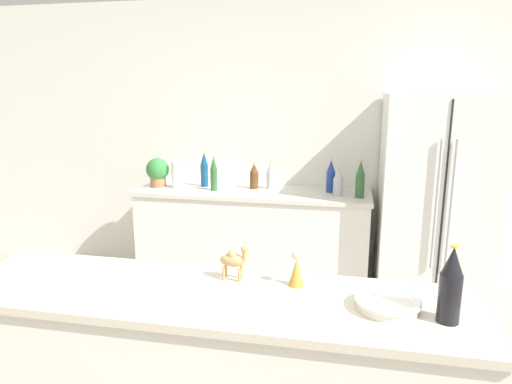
{
  "coord_description": "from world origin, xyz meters",
  "views": [
    {
      "loc": [
        0.53,
        -1.39,
        1.78
      ],
      "look_at": [
        -0.03,
        1.35,
        1.14
      ],
      "focal_mm": 32.0,
      "sensor_mm": 36.0,
      "label": 1
    }
  ],
  "objects_px": {
    "back_bottle_0": "(254,176)",
    "back_bottle_3": "(360,180)",
    "back_bottle_6": "(214,174)",
    "fruit_bowl": "(388,303)",
    "back_bottle_5": "(331,177)",
    "camel_figurine": "(234,259)",
    "back_bottle_4": "(338,182)",
    "wine_bottle": "(451,286)",
    "potted_plant": "(158,171)",
    "wise_man_figurine_blue": "(296,271)",
    "back_bottle_2": "(271,176)",
    "refrigerator": "(434,205)",
    "paper_towel_roll": "(177,175)",
    "back_bottle_1": "(204,170)"
  },
  "relations": [
    {
      "from": "potted_plant",
      "to": "back_bottle_6",
      "type": "relative_size",
      "value": 0.86
    },
    {
      "from": "back_bottle_0",
      "to": "wise_man_figurine_blue",
      "type": "distance_m",
      "value": 2.1
    },
    {
      "from": "back_bottle_2",
      "to": "back_bottle_3",
      "type": "bearing_deg",
      "value": -13.99
    },
    {
      "from": "back_bottle_3",
      "to": "back_bottle_5",
      "type": "height_order",
      "value": "back_bottle_3"
    },
    {
      "from": "potted_plant",
      "to": "back_bottle_2",
      "type": "distance_m",
      "value": 1.01
    },
    {
      "from": "refrigerator",
      "to": "potted_plant",
      "type": "relative_size",
      "value": 6.7
    },
    {
      "from": "back_bottle_5",
      "to": "wine_bottle",
      "type": "bearing_deg",
      "value": -76.58
    },
    {
      "from": "back_bottle_3",
      "to": "wine_bottle",
      "type": "distance_m",
      "value": 2.07
    },
    {
      "from": "paper_towel_roll",
      "to": "wise_man_figurine_blue",
      "type": "distance_m",
      "value": 2.3
    },
    {
      "from": "paper_towel_roll",
      "to": "back_bottle_5",
      "type": "height_order",
      "value": "back_bottle_5"
    },
    {
      "from": "back_bottle_0",
      "to": "camel_figurine",
      "type": "bearing_deg",
      "value": -80.72
    },
    {
      "from": "back_bottle_4",
      "to": "back_bottle_2",
      "type": "bearing_deg",
      "value": 165.7
    },
    {
      "from": "refrigerator",
      "to": "back_bottle_3",
      "type": "relative_size",
      "value": 5.62
    },
    {
      "from": "wine_bottle",
      "to": "wise_man_figurine_blue",
      "type": "bearing_deg",
      "value": 161.05
    },
    {
      "from": "wise_man_figurine_blue",
      "to": "potted_plant",
      "type": "bearing_deg",
      "value": 127.59
    },
    {
      "from": "back_bottle_0",
      "to": "camel_figurine",
      "type": "height_order",
      "value": "back_bottle_0"
    },
    {
      "from": "refrigerator",
      "to": "back_bottle_6",
      "type": "xyz_separation_m",
      "value": [
        -1.81,
        -0.01,
        0.19
      ]
    },
    {
      "from": "wine_bottle",
      "to": "fruit_bowl",
      "type": "relative_size",
      "value": 1.16
    },
    {
      "from": "paper_towel_roll",
      "to": "back_bottle_1",
      "type": "distance_m",
      "value": 0.25
    },
    {
      "from": "potted_plant",
      "to": "wise_man_figurine_blue",
      "type": "relative_size",
      "value": 1.62
    },
    {
      "from": "wine_bottle",
      "to": "camel_figurine",
      "type": "relative_size",
      "value": 1.8
    },
    {
      "from": "back_bottle_5",
      "to": "back_bottle_6",
      "type": "xyz_separation_m",
      "value": [
        -0.99,
        -0.13,
        0.01
      ]
    },
    {
      "from": "back_bottle_6",
      "to": "wise_man_figurine_blue",
      "type": "xyz_separation_m",
      "value": [
        0.93,
        -1.87,
        -0.05
      ]
    },
    {
      "from": "back_bottle_6",
      "to": "fruit_bowl",
      "type": "distance_m",
      "value": 2.4
    },
    {
      "from": "back_bottle_1",
      "to": "back_bottle_3",
      "type": "distance_m",
      "value": 1.37
    },
    {
      "from": "refrigerator",
      "to": "back_bottle_5",
      "type": "relative_size",
      "value": 6.19
    },
    {
      "from": "back_bottle_4",
      "to": "wine_bottle",
      "type": "height_order",
      "value": "wine_bottle"
    },
    {
      "from": "paper_towel_roll",
      "to": "back_bottle_1",
      "type": "height_order",
      "value": "back_bottle_1"
    },
    {
      "from": "back_bottle_5",
      "to": "fruit_bowl",
      "type": "height_order",
      "value": "back_bottle_5"
    },
    {
      "from": "fruit_bowl",
      "to": "back_bottle_1",
      "type": "bearing_deg",
      "value": 123.74
    },
    {
      "from": "back_bottle_0",
      "to": "back_bottle_1",
      "type": "xyz_separation_m",
      "value": [
        -0.46,
        -0.0,
        0.04
      ]
    },
    {
      "from": "back_bottle_1",
      "to": "potted_plant",
      "type": "bearing_deg",
      "value": -166.02
    },
    {
      "from": "camel_figurine",
      "to": "wise_man_figurine_blue",
      "type": "relative_size",
      "value": 1.02
    },
    {
      "from": "back_bottle_6",
      "to": "wise_man_figurine_blue",
      "type": "height_order",
      "value": "back_bottle_6"
    },
    {
      "from": "back_bottle_3",
      "to": "wine_bottle",
      "type": "xyz_separation_m",
      "value": [
        0.28,
        -2.05,
        0.02
      ]
    },
    {
      "from": "refrigerator",
      "to": "wine_bottle",
      "type": "xyz_separation_m",
      "value": [
        -0.3,
        -2.08,
        0.21
      ]
    },
    {
      "from": "paper_towel_roll",
      "to": "wise_man_figurine_blue",
      "type": "relative_size",
      "value": 1.47
    },
    {
      "from": "back_bottle_6",
      "to": "wine_bottle",
      "type": "relative_size",
      "value": 1.02
    },
    {
      "from": "back_bottle_3",
      "to": "back_bottle_5",
      "type": "xyz_separation_m",
      "value": [
        -0.24,
        0.16,
        -0.01
      ]
    },
    {
      "from": "fruit_bowl",
      "to": "wise_man_figurine_blue",
      "type": "xyz_separation_m",
      "value": [
        -0.37,
        0.14,
        0.04
      ]
    },
    {
      "from": "back_bottle_5",
      "to": "wise_man_figurine_blue",
      "type": "xyz_separation_m",
      "value": [
        -0.06,
        -2.0,
        -0.04
      ]
    },
    {
      "from": "potted_plant",
      "to": "camel_figurine",
      "type": "height_order",
      "value": "potted_plant"
    },
    {
      "from": "back_bottle_0",
      "to": "back_bottle_3",
      "type": "height_order",
      "value": "back_bottle_3"
    },
    {
      "from": "back_bottle_3",
      "to": "back_bottle_1",
      "type": "bearing_deg",
      "value": 173.24
    },
    {
      "from": "potted_plant",
      "to": "back_bottle_3",
      "type": "relative_size",
      "value": 0.84
    },
    {
      "from": "fruit_bowl",
      "to": "wine_bottle",
      "type": "bearing_deg",
      "value": -14.88
    },
    {
      "from": "back_bottle_0",
      "to": "fruit_bowl",
      "type": "height_order",
      "value": "back_bottle_0"
    },
    {
      "from": "refrigerator",
      "to": "back_bottle_2",
      "type": "bearing_deg",
      "value": 173.32
    },
    {
      "from": "wise_man_figurine_blue",
      "to": "back_bottle_3",
      "type": "bearing_deg",
      "value": 80.84
    },
    {
      "from": "back_bottle_0",
      "to": "back_bottle_5",
      "type": "height_order",
      "value": "back_bottle_5"
    }
  ]
}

